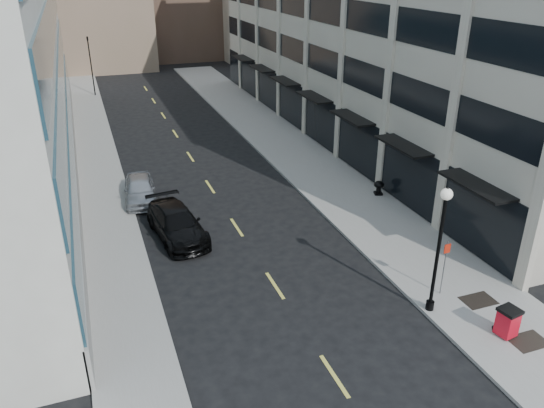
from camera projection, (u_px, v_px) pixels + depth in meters
sidewalk_right at (317, 171)px, 36.13m from camera, size 5.00×80.00×0.15m
sidewalk_left at (104, 200)px, 31.80m from camera, size 3.00×80.00×0.15m
building_right at (395, 19)px, 41.27m from camera, size 15.30×46.50×18.25m
grate_mid at (528, 341)px, 19.93m from camera, size 1.40×1.00×0.01m
grate_far at (478, 300)px, 22.32m from camera, size 1.40×1.00×0.01m
road_centerline at (222, 205)px, 31.28m from camera, size 0.15×68.20×0.01m
traffic_signal at (88, 40)px, 53.61m from camera, size 0.66×0.66×6.98m
car_black_pickup at (177, 224)px, 27.41m from camera, size 2.83×5.62×1.56m
car_silver_sedan at (140, 189)px, 31.55m from camera, size 2.18×4.59×1.51m
trash_bin at (508, 321)px, 20.01m from camera, size 0.84×0.88×1.19m
lamppost at (440, 240)px, 20.41m from camera, size 0.46×0.46×5.52m
sign_post at (445, 260)px, 22.10m from camera, size 0.30×0.06×2.60m
urn_planter at (379, 186)px, 32.17m from camera, size 0.62×0.62×0.86m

